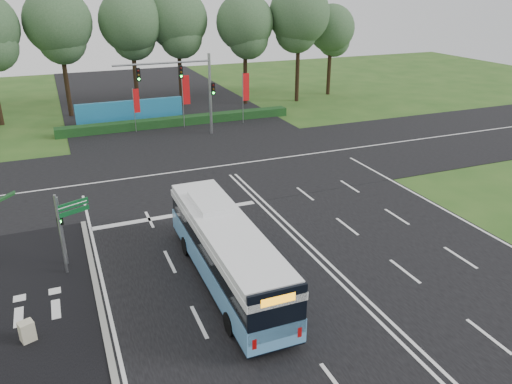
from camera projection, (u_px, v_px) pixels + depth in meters
ground at (293, 238)px, 26.26m from camera, size 120.00×120.00×0.00m
road_main at (293, 238)px, 26.25m from camera, size 20.00×120.00×0.04m
road_cross at (221, 166)px, 36.49m from camera, size 120.00×14.00×0.05m
bike_path at (38, 328)px, 19.31m from camera, size 5.00×18.00×0.06m
kerb_strip at (102, 313)px, 20.14m from camera, size 0.25×18.00×0.12m
city_bus at (226, 251)px, 21.75m from camera, size 2.40×10.93×3.13m
pedestrian_signal at (61, 229)px, 22.98m from camera, size 0.30×0.42×3.50m
street_sign at (67, 223)px, 22.31m from camera, size 1.43×0.67×3.94m
utility_cabinet at (27, 332)px, 18.50m from camera, size 0.63×0.58×0.86m
banner_flag_left at (136, 103)px, 44.13m from camera, size 0.58×0.14×3.95m
banner_flag_mid at (185, 93)px, 45.25m from camera, size 0.72×0.08×4.90m
banner_flag_right at (245, 90)px, 46.84m from camera, size 0.71×0.14×4.81m
traffic_light_gantry at (189, 83)px, 42.03m from camera, size 8.41×0.28×7.00m
hedge at (178, 121)px, 47.02m from camera, size 22.00×1.20×0.80m
blue_hoarding at (130, 112)px, 47.49m from camera, size 10.00×0.30×2.20m
eucalyptus_row at (160, 23)px, 49.89m from camera, size 46.80×9.26×12.66m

